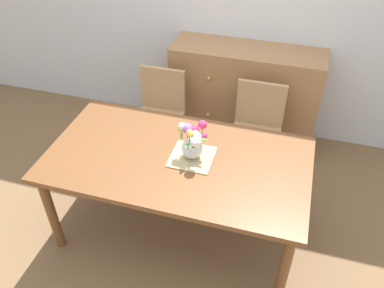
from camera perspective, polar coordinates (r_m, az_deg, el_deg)
ground_plane at (r=3.32m, az=-1.81°, el=-11.83°), size 12.00×12.00×0.00m
dining_table at (r=2.83m, az=-2.08°, el=-3.14°), size 1.85×1.00×0.76m
chair_left at (r=3.67m, az=-4.66°, el=4.85°), size 0.42×0.42×0.90m
chair_right at (r=3.50m, az=9.31°, el=2.48°), size 0.42×0.42×0.90m
dresser at (r=3.93m, az=7.48°, el=6.83°), size 1.40×0.47×1.00m
placemat at (r=2.77m, az=0.00°, el=-1.86°), size 0.30×0.30×0.01m
flower_vase at (r=2.70m, az=0.07°, el=0.31°), size 0.22×0.23×0.26m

